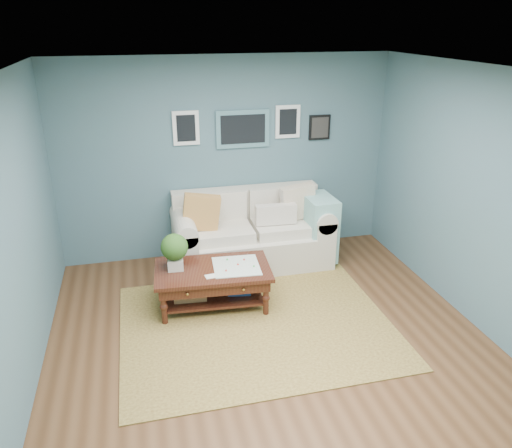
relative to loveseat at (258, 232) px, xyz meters
name	(u,v)px	position (x,y,z in m)	size (l,w,h in m)	color
room_shell	(277,226)	(-0.31, -1.97, 0.92)	(5.00, 5.02, 2.70)	brown
area_rug	(256,325)	(-0.39, -1.51, -0.44)	(2.90, 2.32, 0.01)	brown
loveseat	(258,232)	(0.00, 0.00, 0.00)	(2.12, 0.96, 1.09)	beige
coffee_table	(207,275)	(-0.84, -0.98, -0.04)	(1.35, 0.85, 0.91)	black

